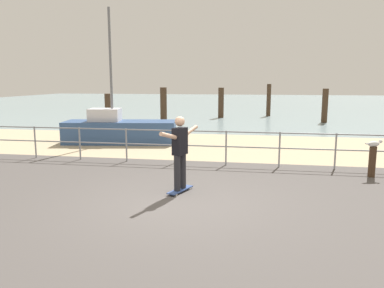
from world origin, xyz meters
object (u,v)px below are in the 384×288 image
(bollard_short, at_px, (372,162))
(seagull, at_px, (374,144))
(skateboard, at_px, (180,190))
(sailboat, at_px, (124,130))
(skateboarder, at_px, (180,149))

(bollard_short, distance_m, seagull, 0.49)
(skateboard, bearing_deg, seagull, 25.24)
(sailboat, bearing_deg, bollard_short, -26.38)
(sailboat, bearing_deg, skateboarder, -60.28)
(skateboarder, relative_size, bollard_short, 2.01)
(sailboat, height_order, bollard_short, sailboat)
(skateboarder, bearing_deg, seagull, 25.24)
(skateboard, bearing_deg, bollard_short, 25.26)
(sailboat, height_order, skateboard, sailboat)
(sailboat, distance_m, bollard_short, 9.19)
(skateboard, xyz_separation_m, seagull, (4.67, 2.20, 0.83))
(skateboard, xyz_separation_m, bollard_short, (4.65, 2.19, 0.34))
(seagull, bearing_deg, sailboat, 153.69)
(skateboarder, bearing_deg, bollard_short, 25.26)
(sailboat, relative_size, bollard_short, 6.42)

